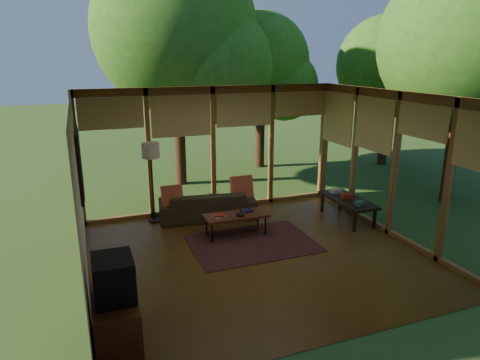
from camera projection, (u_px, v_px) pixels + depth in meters
name	position (u px, v px, depth m)	size (l,w,h in m)	color
floor	(257.00, 255.00, 7.35)	(5.50, 5.50, 0.00)	brown
ceiling	(259.00, 96.00, 6.60)	(5.50, 5.50, 0.00)	silver
wall_left	(79.00, 198.00, 6.05)	(0.04, 5.00, 2.70)	silver
wall_front	(346.00, 238.00, 4.73)	(5.50, 0.04, 2.70)	silver
window_wall_back	(213.00, 150.00, 9.23)	(5.50, 0.12, 2.70)	brown
window_wall_right	(395.00, 165.00, 7.90)	(0.12, 5.00, 2.70)	brown
exterior_lawn	(363.00, 142.00, 17.25)	(40.00, 40.00, 0.00)	#2E531F
tree_nw	(175.00, 31.00, 10.50)	(4.07, 4.07, 5.94)	#392014
tree_ne	(260.00, 62.00, 12.57)	(2.90, 2.90, 4.59)	#392014
tree_se	(463.00, 42.00, 9.10)	(3.61, 3.61, 5.39)	#392014
tree_far	(386.00, 65.00, 12.79)	(2.92, 2.92, 4.51)	#392014
rug	(252.00, 243.00, 7.80)	(2.23, 1.58, 0.01)	maroon
sofa	(207.00, 205.00, 8.97)	(2.00, 0.78, 0.58)	#382D1C
pillow_left	(172.00, 196.00, 8.59)	(0.42, 0.14, 0.42)	#98230D
pillow_right	(242.00, 187.00, 9.09)	(0.47, 0.16, 0.47)	#98230D
ct_book_lower	(219.00, 217.00, 7.87)	(0.22, 0.16, 0.03)	#A8A399
ct_book_upper	(219.00, 215.00, 7.87)	(0.20, 0.15, 0.03)	maroon
ct_book_side	(247.00, 211.00, 8.19)	(0.22, 0.17, 0.03)	#161F32
ct_bowl	(240.00, 214.00, 7.96)	(0.16, 0.16, 0.07)	black
media_cabinet	(116.00, 320.00, 5.02)	(0.50, 1.00, 0.60)	#5D2B19
television	(114.00, 278.00, 4.87)	(0.45, 0.55, 0.50)	black
console_book_a	(360.00, 203.00, 8.47)	(0.20, 0.14, 0.07)	#345B50
console_book_b	(347.00, 196.00, 8.87)	(0.21, 0.15, 0.09)	maroon
console_book_c	(336.00, 191.00, 9.23)	(0.24, 0.18, 0.07)	#A8A399
floor_lamp	(151.00, 155.00, 8.48)	(0.36, 0.36, 1.65)	black
coffee_table	(236.00, 216.00, 8.05)	(1.20, 0.50, 0.43)	#5D2B19
side_console	(348.00, 201.00, 8.85)	(0.60, 1.40, 0.46)	black
wall_painting	(79.00, 163.00, 7.26)	(0.06, 1.35, 1.15)	black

